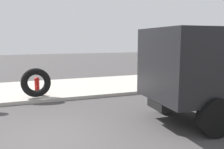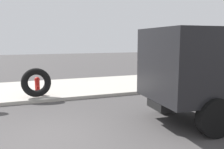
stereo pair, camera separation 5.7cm
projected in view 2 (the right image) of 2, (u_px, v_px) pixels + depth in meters
The scene contains 4 objects.
ground_plane at pixel (50, 140), 6.37m from camera, with size 80.00×80.00×0.00m, color #423F3F.
sidewalk_curb at pixel (37, 90), 12.39m from camera, with size 36.00×5.00×0.15m, color #ADA89E.
fire_hydrant at pixel (37, 85), 10.97m from camera, with size 0.25×0.56×0.81m.
loose_tire at pixel (36, 82), 10.42m from camera, with size 1.27×1.27×0.29m, color black.
Camera 2 is at (-0.55, -6.25, 2.65)m, focal length 38.30 mm.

